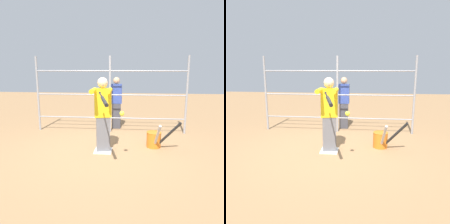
# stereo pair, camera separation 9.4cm
# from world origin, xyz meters

# --- Properties ---
(ground_plane) EXTENTS (24.00, 24.00, 0.00)m
(ground_plane) POSITION_xyz_m (0.00, 0.00, 0.00)
(ground_plane) COLOR #9E754C
(home_plate) EXTENTS (0.40, 0.40, 0.02)m
(home_plate) POSITION_xyz_m (0.00, 0.00, 0.01)
(home_plate) COLOR white
(home_plate) RESTS_ON ground
(fence_backstop) EXTENTS (4.47, 0.06, 2.25)m
(fence_backstop) POSITION_xyz_m (0.00, -1.60, 1.12)
(fence_backstop) COLOR #939399
(fence_backstop) RESTS_ON ground
(batter) EXTENTS (0.43, 0.63, 1.70)m
(batter) POSITION_xyz_m (0.00, 0.02, 0.92)
(batter) COLOR slate
(batter) RESTS_ON ground
(baseball_bat_swinging) EXTENTS (0.30, 0.89, 0.16)m
(baseball_bat_swinging) POSITION_xyz_m (-0.15, 0.98, 1.35)
(baseball_bat_swinging) COLOR black
(softball_in_flight) EXTENTS (0.10, 0.10, 0.10)m
(softball_in_flight) POSITION_xyz_m (-0.46, 0.59, 1.03)
(softball_in_flight) COLOR yellow
(bat_bucket) EXTENTS (0.76, 0.74, 0.72)m
(bat_bucket) POSITION_xyz_m (-1.21, -0.36, 0.21)
(bat_bucket) COLOR orange
(bat_bucket) RESTS_ON ground
(bystander_behind_fence) EXTENTS (0.34, 0.21, 1.63)m
(bystander_behind_fence) POSITION_xyz_m (-0.16, -2.02, 0.85)
(bystander_behind_fence) COLOR #3F3F47
(bystander_behind_fence) RESTS_ON ground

